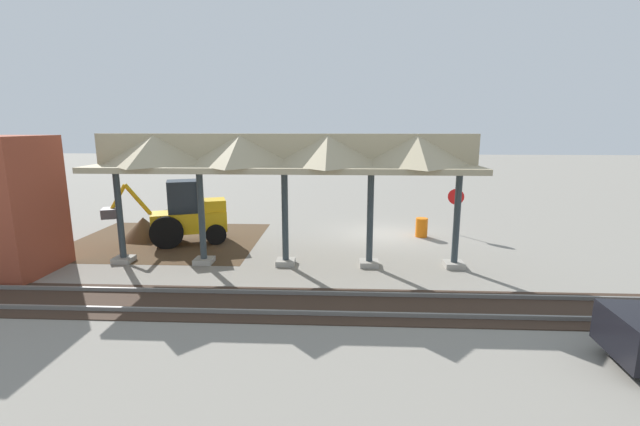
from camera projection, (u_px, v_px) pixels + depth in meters
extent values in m
plane|color=gray|center=(384.00, 234.00, 20.73)|extent=(120.00, 120.00, 0.00)
cube|color=#4C3823|center=(167.00, 240.00, 19.64)|extent=(8.38, 7.00, 0.01)
cube|color=#9E998E|center=(454.00, 264.00, 15.92)|extent=(0.70, 0.70, 0.20)
cylinder|color=#2D383D|center=(457.00, 220.00, 15.58)|extent=(0.24, 0.24, 3.60)
cube|color=#9E998E|center=(369.00, 263.00, 16.07)|extent=(0.70, 0.70, 0.20)
cylinder|color=#2D383D|center=(370.00, 219.00, 15.73)|extent=(0.24, 0.24, 3.60)
cube|color=#9E998E|center=(286.00, 262.00, 16.22)|extent=(0.70, 0.70, 0.20)
cylinder|color=#2D383D|center=(285.00, 218.00, 15.88)|extent=(0.24, 0.24, 3.60)
cube|color=#9E998E|center=(204.00, 261.00, 16.37)|extent=(0.70, 0.70, 0.20)
cylinder|color=#2D383D|center=(202.00, 217.00, 16.03)|extent=(0.24, 0.24, 3.60)
cube|color=#9E998E|center=(124.00, 259.00, 16.52)|extent=(0.70, 0.70, 0.20)
cylinder|color=#2D383D|center=(120.00, 217.00, 16.18)|extent=(0.24, 0.24, 3.60)
cube|color=tan|center=(284.00, 167.00, 15.50)|extent=(13.81, 3.20, 0.20)
cube|color=tan|center=(284.00, 149.00, 15.37)|extent=(13.81, 0.20, 1.10)
pyramid|color=tan|center=(416.00, 149.00, 15.15)|extent=(2.84, 3.20, 1.10)
pyramid|color=tan|center=(328.00, 149.00, 15.30)|extent=(2.84, 3.20, 1.10)
pyramid|color=tan|center=(241.00, 149.00, 15.45)|extent=(2.84, 3.20, 1.10)
pyramid|color=tan|center=(155.00, 149.00, 15.60)|extent=(2.84, 3.20, 1.10)
cube|color=slate|center=(409.00, 295.00, 13.10)|extent=(60.00, 0.08, 0.15)
cube|color=slate|center=(417.00, 316.00, 11.69)|extent=(60.00, 0.08, 0.15)
cube|color=#38281E|center=(413.00, 307.00, 12.41)|extent=(60.00, 2.58, 0.03)
cylinder|color=gray|center=(455.00, 214.00, 20.63)|extent=(0.06, 0.06, 2.03)
cylinder|color=red|center=(456.00, 197.00, 20.47)|extent=(0.72, 0.31, 0.76)
cube|color=#EAB214|center=(189.00, 221.00, 19.13)|extent=(3.45, 2.32, 0.90)
cube|color=#1E262D|center=(183.00, 196.00, 18.84)|extent=(1.62, 1.54, 1.40)
cube|color=#EAB214|center=(212.00, 205.00, 19.29)|extent=(1.46, 1.42, 0.50)
cylinder|color=black|center=(168.00, 225.00, 19.58)|extent=(1.42, 0.76, 1.40)
cylinder|color=black|center=(167.00, 233.00, 18.24)|extent=(1.42, 0.76, 1.40)
cylinder|color=black|center=(214.00, 228.00, 20.16)|extent=(0.95, 0.59, 0.90)
cylinder|color=black|center=(216.00, 234.00, 18.94)|extent=(0.95, 0.59, 0.90)
cylinder|color=#EAB214|center=(138.00, 199.00, 18.31)|extent=(1.06, 0.53, 1.41)
cylinder|color=#EAB214|center=(117.00, 199.00, 18.07)|extent=(0.82, 0.43, 1.26)
cube|color=#47474C|center=(110.00, 213.00, 18.09)|extent=(0.84, 0.96, 0.40)
cone|color=#4C3823|center=(145.00, 239.00, 19.96)|extent=(4.11, 4.11, 2.04)
cylinder|color=black|center=(625.00, 340.00, 9.89)|extent=(0.61, 0.24, 0.60)
cylinder|color=orange|center=(422.00, 227.00, 20.23)|extent=(0.56, 0.56, 0.90)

